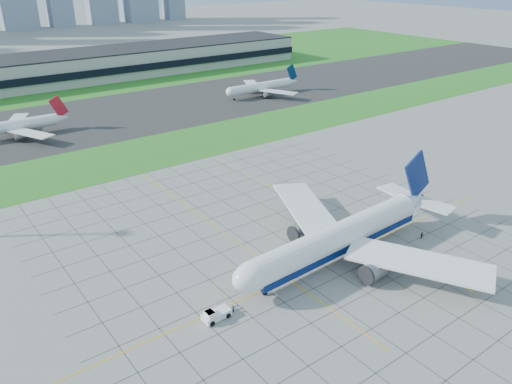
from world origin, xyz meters
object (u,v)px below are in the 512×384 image
crew_far (422,236)px  distant_jet_1 (19,125)px  airliner (340,238)px  crew_near (233,309)px  distant_jet_2 (262,87)px  pushback_tug (215,315)px

crew_far → distant_jet_1: (-59.49, 146.85, 3.53)m
airliner → distant_jet_1: size_ratio=1.53×
crew_near → distant_jet_2: size_ratio=0.04×
airliner → distant_jet_1: bearing=102.0°
crew_far → distant_jet_2: distant_jet_2 is taller
crew_far → distant_jet_1: bearing=156.7°
pushback_tug → crew_near: pushback_tug is taller
crew_near → distant_jet_2: bearing=4.2°
pushback_tug → distant_jet_1: distant_jet_1 is taller
crew_near → distant_jet_1: 142.64m
crew_far → distant_jet_2: (59.02, 143.58, 3.53)m
pushback_tug → crew_near: size_ratio=5.23×
pushback_tug → distant_jet_2: size_ratio=0.19×
distant_jet_2 → crew_near: bearing=-129.0°
airliner → crew_near: (-30.74, -1.75, -4.75)m
airliner → crew_far: bearing=-17.3°
airliner → pushback_tug: size_ratio=7.85×
crew_far → distant_jet_1: distant_jet_1 is taller
distant_jet_2 → pushback_tug: bearing=-130.1°
airliner → crew_far: size_ratio=34.03×
airliner → crew_far: 24.36m
pushback_tug → distant_jet_1: 142.22m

